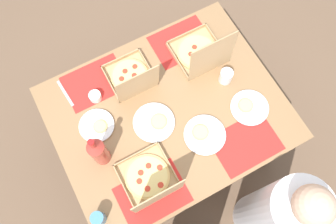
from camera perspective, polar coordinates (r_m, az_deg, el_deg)
name	(u,v)px	position (r m, az deg, el deg)	size (l,w,h in m)	color
ground_plane	(168,144)	(2.65, 0.00, -5.39)	(6.00, 6.00, 0.00)	brown
dining_table	(168,118)	(2.05, 0.00, -1.02)	(1.31, 1.04, 0.73)	#3F3328
placemat_near_left	(181,42)	(2.15, 2.23, 11.79)	(0.36, 0.26, 0.00)	red
placemat_near_right	(95,82)	(2.06, -12.23, 4.91)	(0.36, 0.26, 0.00)	red
placemat_far_left	(246,143)	(1.94, 13.03, -5.20)	(0.36, 0.26, 0.00)	red
placemat_far_right	(153,195)	(1.84, -2.63, -13.78)	(0.36, 0.26, 0.00)	red
pizza_box_center	(200,53)	(2.06, 5.49, 9.88)	(0.29, 0.29, 0.32)	tan
pizza_box_edge_far	(150,181)	(1.80, -3.10, -11.51)	(0.28, 0.28, 0.31)	tan
pizza_box_corner_right	(131,77)	(1.99, -6.21, 5.82)	(0.26, 0.28, 0.29)	tan
plate_near_right	(204,135)	(1.91, 6.14, -3.82)	(0.24, 0.24, 0.03)	white
plate_middle	(97,126)	(1.95, -11.89, -2.30)	(0.20, 0.20, 0.03)	white
plate_far_right	(249,107)	(2.00, 13.52, 0.75)	(0.22, 0.22, 0.03)	white
plate_far_left	(154,122)	(1.92, -2.31, -1.76)	(0.24, 0.24, 0.03)	white
soda_bottle	(99,151)	(1.78, -11.65, -6.55)	(0.09, 0.09, 0.32)	#B2382D
cup_clear_left	(98,218)	(1.82, -11.67, -17.20)	(0.07, 0.07, 0.10)	teal
cup_red	(226,76)	(2.01, 9.75, 5.97)	(0.08, 0.08, 0.09)	silver
condiment_bowl	(95,96)	(2.00, -12.19, 2.59)	(0.07, 0.07, 0.05)	white
fork_by_far_right	(65,93)	(2.08, -16.96, 3.04)	(0.19, 0.02, 0.01)	#B7B7BC
diner_left_seat	(276,213)	(2.15, 17.79, -15.93)	(0.32, 0.32, 1.15)	white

